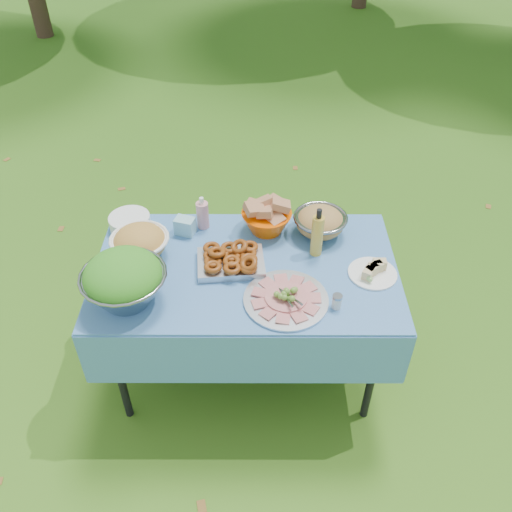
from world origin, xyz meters
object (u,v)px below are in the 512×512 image
Objects in this scene: salad_bowl at (124,280)px; charcuterie_platter at (286,294)px; picnic_table at (247,320)px; pasta_bowl_steel at (320,222)px; bread_bowl at (267,217)px; oil_bottle at (317,232)px; plate_stack at (130,222)px.

salad_bowl reaches higher than charcuterie_platter.
pasta_bowl_steel reaches higher than picnic_table.
pasta_bowl_steel is at bearing -4.33° from bread_bowl.
salad_bowl reaches higher than pasta_bowl_steel.
salad_bowl is at bearing -157.19° from picnic_table.
salad_bowl is at bearing -159.42° from oil_bottle.
plate_stack is at bearing 152.95° from picnic_table.
salad_bowl is 0.98× the size of charcuterie_platter.
bread_bowl reaches higher than charcuterie_platter.
charcuterie_platter is at bearing -0.28° from salad_bowl.
oil_bottle is (0.24, -0.18, 0.05)m from bread_bowl.
bread_bowl is (0.10, 0.29, 0.47)m from picnic_table.
salad_bowl is 1.46× the size of bread_bowl.
bread_bowl is 0.96× the size of pasta_bowl_steel.
plate_stack is (-0.61, 0.31, 0.42)m from picnic_table.
charcuterie_platter is at bearing -34.08° from plate_stack.
plate_stack is 0.99m from oil_bottle.
pasta_bowl_steel is at bearing 35.49° from picnic_table.
salad_bowl reaches higher than plate_stack.
picnic_table is 5.39× the size of pasta_bowl_steel.
oil_bottle reaches higher than salad_bowl.
picnic_table is at bearing -109.55° from bread_bowl.
oil_bottle is (0.88, 0.33, 0.01)m from salad_bowl.
pasta_bowl_steel reaches higher than charcuterie_platter.
picnic_table is at bearing 129.14° from charcuterie_platter.
charcuterie_platter reaches higher than picnic_table.
picnic_table is 0.65m from pasta_bowl_steel.
bread_bowl is 0.52m from charcuterie_platter.
charcuterie_platter is (0.18, -0.23, 0.42)m from picnic_table.
pasta_bowl_steel is 1.02× the size of oil_bottle.
pasta_bowl_steel is at bearing 79.01° from oil_bottle.
pasta_bowl_steel is 0.53m from charcuterie_platter.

